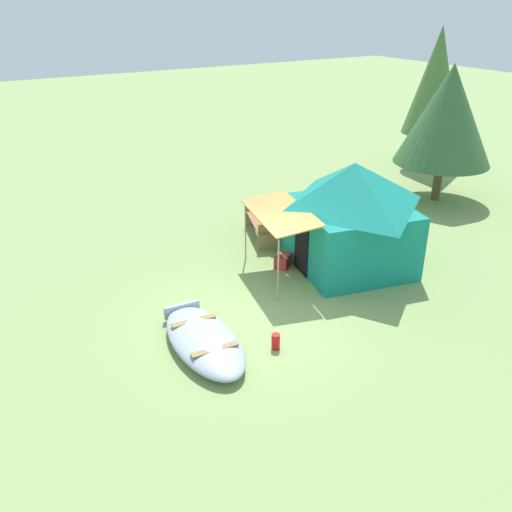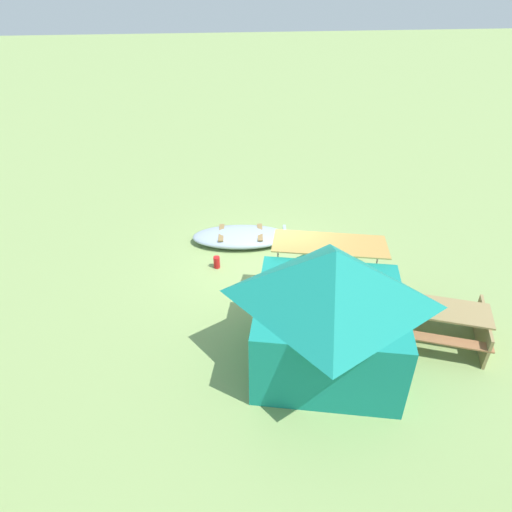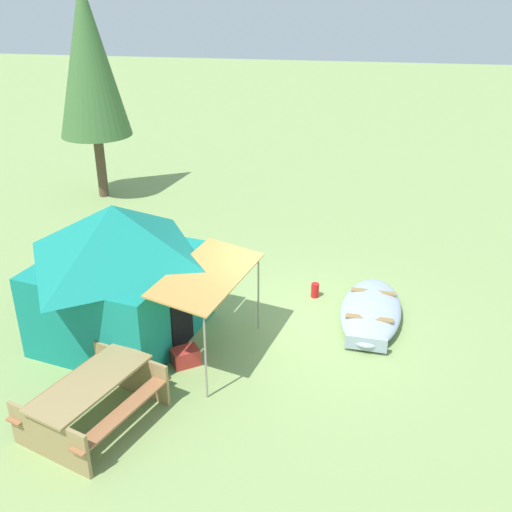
# 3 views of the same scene
# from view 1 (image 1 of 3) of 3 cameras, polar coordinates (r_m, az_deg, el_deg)

# --- Properties ---
(ground_plane) EXTENTS (80.00, 80.00, 0.00)m
(ground_plane) POSITION_cam_1_polar(r_m,az_deg,el_deg) (11.71, -0.16, -6.17)
(ground_plane) COLOR #849F5B
(beached_rowboat) EXTENTS (2.79, 1.41, 0.36)m
(beached_rowboat) POSITION_cam_1_polar(r_m,az_deg,el_deg) (10.64, -5.49, -8.76)
(beached_rowboat) COLOR #99A8BB
(beached_rowboat) RESTS_ON ground_plane
(canvas_cabin_tent) EXTENTS (3.46, 4.28, 2.66)m
(canvas_cabin_tent) POSITION_cam_1_polar(r_m,az_deg,el_deg) (13.42, 9.90, 4.33)
(canvas_cabin_tent) COLOR #158476
(canvas_cabin_tent) RESTS_ON ground_plane
(picnic_table) EXTENTS (2.38, 2.08, 0.79)m
(picnic_table) POSITION_cam_1_polar(r_m,az_deg,el_deg) (15.33, 2.28, 3.93)
(picnic_table) COLOR #977E50
(picnic_table) RESTS_ON ground_plane
(cooler_box) EXTENTS (0.54, 0.57, 0.32)m
(cooler_box) POSITION_cam_1_polar(r_m,az_deg,el_deg) (13.67, 2.85, -0.49)
(cooler_box) COLOR #BB2F2B
(cooler_box) RESTS_ON ground_plane
(fuel_can) EXTENTS (0.20, 0.20, 0.32)m
(fuel_can) POSITION_cam_1_polar(r_m,az_deg,el_deg) (10.61, 2.08, -8.93)
(fuel_can) COLOR red
(fuel_can) RESTS_ON ground_plane
(pine_tree_back_left) EXTENTS (2.11, 2.11, 5.24)m
(pine_tree_back_left) POSITION_cam_1_polar(r_m,az_deg,el_deg) (22.13, 18.31, 16.99)
(pine_tree_back_left) COLOR #4D4336
(pine_tree_back_left) RESTS_ON ground_plane
(pine_tree_back_right) EXTENTS (3.05, 3.05, 4.34)m
(pine_tree_back_right) POSITION_cam_1_polar(r_m,az_deg,el_deg) (18.55, 19.42, 13.78)
(pine_tree_back_right) COLOR brown
(pine_tree_back_right) RESTS_ON ground_plane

